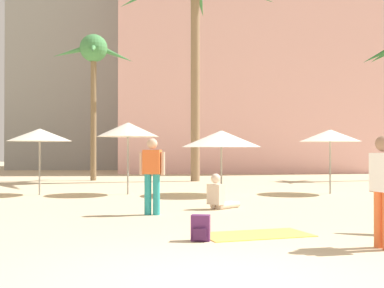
{
  "coord_description": "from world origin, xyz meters",
  "views": [
    {
      "loc": [
        -0.5,
        -5.95,
        1.47
      ],
      "look_at": [
        -0.13,
        4.53,
        1.59
      ],
      "focal_mm": 48.91,
      "sensor_mm": 36.0,
      "label": 1
    }
  ],
  "objects": [
    {
      "name": "person_near_right",
      "position": [
        0.65,
        7.03,
        0.31
      ],
      "size": [
        0.88,
        0.89,
        0.88
      ],
      "rotation": [
        0.0,
        0.0,
        0.79
      ],
      "color": "beige",
      "rests_on": "ground"
    },
    {
      "name": "beach_towel",
      "position": [
        0.92,
        3.01,
        0.01
      ],
      "size": [
        2.06,
        1.47,
        0.01
      ],
      "primitive_type": "cube",
      "rotation": [
        0.0,
        0.0,
        0.29
      ],
      "color": "#F4CC4C",
      "rests_on": "ground"
    },
    {
      "name": "backpack",
      "position": [
        -0.07,
        2.46,
        0.2
      ],
      "size": [
        0.33,
        0.28,
        0.42
      ],
      "rotation": [
        0.0,
        0.0,
        4.53
      ],
      "color": "#572657",
      "rests_on": "ground"
    },
    {
      "name": "person_mid_right",
      "position": [
        -0.99,
        5.89,
        0.95
      ],
      "size": [
        0.61,
        0.31,
        1.73
      ],
      "rotation": [
        0.0,
        0.0,
        1.32
      ],
      "color": "teal",
      "rests_on": "ground"
    },
    {
      "name": "cafe_umbrella_5",
      "position": [
        -4.87,
        11.26,
        1.96
      ],
      "size": [
        2.08,
        2.08,
        2.17
      ],
      "color": "gray",
      "rests_on": "ground"
    },
    {
      "name": "cafe_umbrella_1",
      "position": [
        4.74,
        11.34,
        1.95
      ],
      "size": [
        2.04,
        2.04,
        2.15
      ],
      "color": "gray",
      "rests_on": "ground"
    },
    {
      "name": "cafe_umbrella_0",
      "position": [
        -2.01,
        11.33,
        2.14
      ],
      "size": [
        2.05,
        2.05,
        2.38
      ],
      "color": "gray",
      "rests_on": "ground"
    },
    {
      "name": "palm_tree_left",
      "position": [
        -4.36,
        19.37,
        5.89
      ],
      "size": [
        3.94,
        3.92,
        7.06
      ],
      "color": "brown",
      "rests_on": "ground"
    },
    {
      "name": "ground",
      "position": [
        0.0,
        0.0,
        0.0
      ],
      "size": [
        120.0,
        120.0,
        0.0
      ],
      "primitive_type": "plane",
      "color": "#C6B28C"
    },
    {
      "name": "cafe_umbrella_2",
      "position": [
        1.05,
        10.98,
        1.83
      ],
      "size": [
        2.59,
        2.59,
        2.1
      ],
      "color": "gray",
      "rests_on": "ground"
    },
    {
      "name": "hotel_pink",
      "position": [
        4.32,
        30.23,
        7.06
      ],
      "size": [
        16.42,
        8.64,
        14.11
      ],
      "primitive_type": "cube",
      "color": "beige",
      "rests_on": "ground"
    },
    {
      "name": "person_far_left",
      "position": [
        2.62,
        1.7,
        0.92
      ],
      "size": [
        0.32,
        0.6,
        1.68
      ],
      "rotation": [
        0.0,
        0.0,
        3.42
      ],
      "color": "orange",
      "rests_on": "ground"
    }
  ]
}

